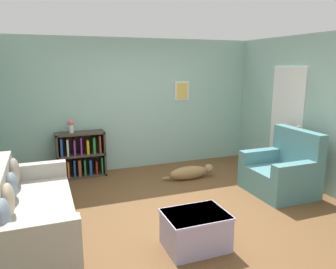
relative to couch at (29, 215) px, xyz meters
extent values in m
plane|color=brown|center=(1.99, 0.20, -0.34)|extent=(14.00, 14.00, 0.00)
cube|color=#93BCB2|center=(1.99, 2.45, 0.96)|extent=(5.60, 0.10, 2.60)
cube|color=silver|center=(2.99, 2.38, 1.21)|extent=(0.32, 0.02, 0.40)
cube|color=#DBBC56|center=(2.99, 2.37, 1.21)|extent=(0.24, 0.01, 0.32)
cube|color=#93BCB2|center=(4.54, 0.20, 0.96)|extent=(0.10, 5.00, 2.60)
cube|color=white|center=(4.48, 0.90, 0.69)|extent=(0.02, 0.84, 2.05)
sphere|color=tan|center=(4.46, 0.55, 0.66)|extent=(0.05, 0.05, 0.05)
cube|color=#ADA89E|center=(0.06, 0.00, -0.10)|extent=(0.88, 2.09, 0.48)
cube|color=#ADA89E|center=(0.06, -0.97, 0.25)|extent=(0.88, 0.16, 0.22)
cube|color=#ADA89E|center=(0.06, 0.97, 0.25)|extent=(0.88, 0.16, 0.22)
ellipsoid|color=slate|center=(-0.18, -0.73, 0.33)|extent=(0.14, 0.39, 0.39)
ellipsoid|color=tan|center=(-0.18, -0.24, 0.32)|extent=(0.14, 0.37, 0.37)
ellipsoid|color=slate|center=(-0.18, 0.25, 0.31)|extent=(0.14, 0.34, 0.34)
ellipsoid|color=gray|center=(-0.18, 0.73, 0.33)|extent=(0.14, 0.39, 0.39)
cube|color=#42382D|center=(0.43, 2.21, 0.09)|extent=(0.04, 0.34, 0.86)
cube|color=#42382D|center=(1.28, 2.21, 0.09)|extent=(0.04, 0.34, 0.86)
cube|color=#42382D|center=(0.85, 2.37, 0.09)|extent=(0.89, 0.02, 0.86)
cube|color=#42382D|center=(0.85, 2.21, -0.32)|extent=(0.89, 0.34, 0.04)
cube|color=#42382D|center=(0.85, 2.21, 0.09)|extent=(0.89, 0.34, 0.04)
cube|color=#42382D|center=(0.85, 2.21, 0.50)|extent=(0.89, 0.34, 0.04)
cube|color=#60939E|center=(0.50, 2.20, -0.18)|extent=(0.03, 0.25, 0.28)
cube|color=#234C9E|center=(0.50, 2.20, 0.28)|extent=(0.04, 0.25, 0.34)
cube|color=orange|center=(0.60, 2.20, -0.16)|extent=(0.03, 0.25, 0.31)
cube|color=silver|center=(0.61, 2.20, 0.26)|extent=(0.03, 0.25, 0.31)
cube|color=#234C9E|center=(0.71, 2.20, -0.16)|extent=(0.03, 0.25, 0.33)
cube|color=#7A2D84|center=(0.73, 2.20, 0.25)|extent=(0.03, 0.25, 0.29)
cube|color=brown|center=(0.80, 2.20, -0.16)|extent=(0.05, 0.25, 0.33)
cube|color=#7A2D84|center=(0.85, 2.20, 0.27)|extent=(0.03, 0.25, 0.32)
cube|color=#287A3D|center=(0.90, 2.20, -0.16)|extent=(0.03, 0.25, 0.31)
cube|color=gold|center=(0.97, 2.20, 0.24)|extent=(0.04, 0.25, 0.26)
cube|color=#234C9E|center=(1.01, 2.20, -0.17)|extent=(0.04, 0.25, 0.31)
cube|color=#287A3D|center=(1.09, 2.20, 0.26)|extent=(0.04, 0.25, 0.31)
cube|color=#B22823|center=(1.12, 2.20, -0.19)|extent=(0.03, 0.25, 0.27)
cube|color=brown|center=(1.20, 2.20, 0.27)|extent=(0.03, 0.25, 0.33)
cube|color=#287A3D|center=(1.22, 2.20, -0.15)|extent=(0.03, 0.25, 0.34)
cube|color=slate|center=(3.80, 0.19, -0.13)|extent=(0.90, 1.04, 0.42)
cube|color=slate|center=(4.16, 0.19, 0.40)|extent=(0.18, 1.04, 0.63)
cube|color=slate|center=(3.80, -0.24, 0.19)|extent=(0.90, 0.18, 0.22)
cube|color=slate|center=(3.80, 0.62, 0.19)|extent=(0.90, 0.18, 0.22)
cube|color=#ADA3CC|center=(1.79, -0.82, -0.13)|extent=(0.70, 0.53, 0.43)
cube|color=#BBB0DC|center=(1.79, -0.82, 0.07)|extent=(0.72, 0.55, 0.03)
ellipsoid|color=#9E7A4C|center=(2.68, 1.32, -0.22)|extent=(0.75, 0.22, 0.25)
sphere|color=#9E7A4C|center=(3.10, 1.32, -0.18)|extent=(0.18, 0.18, 0.18)
ellipsoid|color=#9E7A4C|center=(2.26, 1.36, -0.28)|extent=(0.20, 0.05, 0.05)
cylinder|color=silver|center=(0.70, 2.21, 0.59)|extent=(0.08, 0.08, 0.15)
sphere|color=#E06B70|center=(0.70, 2.21, 0.71)|extent=(0.11, 0.11, 0.11)
camera|label=1|loc=(0.25, -3.95, 1.76)|focal=35.00mm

